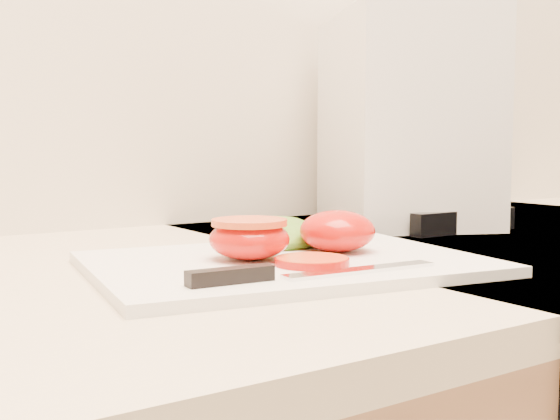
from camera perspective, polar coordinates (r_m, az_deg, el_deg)
cutting_board at (r=0.66m, az=0.48°, el=-4.39°), size 0.39×0.31×0.01m
tomato_half_dome at (r=0.70m, az=4.68°, el=-1.70°), size 0.08×0.08×0.04m
tomato_half_cut at (r=0.65m, az=-2.51°, el=-2.23°), size 0.08×0.08×0.04m
tomato_slice_0 at (r=0.62m, az=2.61°, el=-4.17°), size 0.06×0.06×0.01m
lettuce_leaf_0 at (r=0.74m, az=-0.04°, el=-1.90°), size 0.13×0.10×0.03m
knife at (r=0.56m, az=0.35°, el=-5.17°), size 0.22×0.04×0.01m
appliance at (r=1.04m, az=10.15°, el=7.13°), size 0.28×0.31×0.30m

